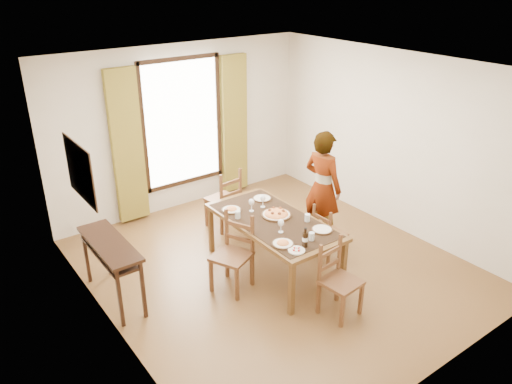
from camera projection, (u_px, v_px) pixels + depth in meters
ground at (275, 266)px, 6.86m from camera, size 5.00×5.00×0.00m
room_shell at (270, 159)px, 6.31m from camera, size 4.60×5.10×2.74m
console_table at (110, 251)px, 5.92m from camera, size 0.38×1.20×0.80m
dining_table at (273, 224)px, 6.51m from camera, size 0.96×1.90×0.76m
chair_west at (233, 256)px, 6.24m from camera, size 0.58×0.58×0.99m
chair_north at (224, 201)px, 7.70m from camera, size 0.49×0.49×0.99m
chair_south at (339, 282)px, 5.78m from camera, size 0.45×0.45×0.92m
chair_east at (328, 235)px, 6.86m from camera, size 0.37×0.37×0.84m
man at (323, 187)px, 7.20m from camera, size 0.75×0.61×1.70m
plate_sw at (283, 242)px, 5.90m from camera, size 0.27×0.27×0.05m
plate_se at (322, 228)px, 6.21m from camera, size 0.27×0.27×0.05m
plate_nw at (231, 209)px, 6.72m from camera, size 0.27×0.27×0.05m
plate_ne at (262, 197)px, 7.04m from camera, size 0.27×0.27×0.05m
pasta_platter at (276, 212)px, 6.57m from camera, size 0.40×0.40×0.10m
caprese_plate at (297, 250)px, 5.76m from camera, size 0.20×0.20×0.04m
wine_glass_a at (281, 226)px, 6.14m from camera, size 0.08×0.08×0.18m
wine_glass_b at (263, 201)px, 6.78m from camera, size 0.08×0.08×0.18m
wine_glass_c at (252, 205)px, 6.67m from camera, size 0.08×0.08×0.18m
tumbler_a at (307, 218)px, 6.42m from camera, size 0.07×0.07×0.10m
tumbler_b at (238, 215)px, 6.50m from camera, size 0.07×0.07×0.10m
tumbler_c at (312, 236)px, 5.98m from camera, size 0.07×0.07×0.10m
wine_bottle at (305, 237)px, 5.82m from camera, size 0.07×0.07×0.25m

